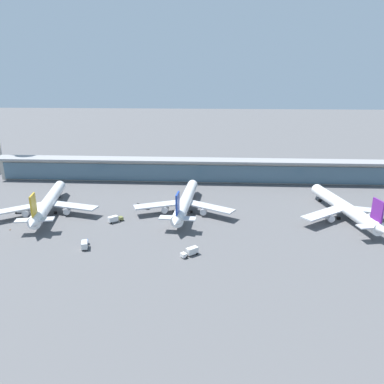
% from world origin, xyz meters
% --- Properties ---
extents(ground_plane, '(1200.00, 1200.00, 0.00)m').
position_xyz_m(ground_plane, '(0.00, 0.00, 0.00)').
color(ground_plane, '#515154').
extents(airliner_left_stand, '(50.67, 66.78, 17.90)m').
position_xyz_m(airliner_left_stand, '(-72.54, 2.65, 5.64)').
color(airliner_left_stand, white).
rests_on(airliner_left_stand, ground).
extents(airliner_centre_stand, '(51.59, 67.24, 17.90)m').
position_xyz_m(airliner_centre_stand, '(-2.92, 8.68, 5.64)').
color(airliner_centre_stand, white).
rests_on(airliner_centre_stand, ground).
extents(airliner_right_stand, '(50.72, 66.82, 17.90)m').
position_xyz_m(airliner_right_stand, '(75.78, 4.56, 5.64)').
color(airliner_right_stand, white).
rests_on(airliner_right_stand, ground).
extents(service_truck_near_nose_blue, '(7.45, 2.84, 3.10)m').
position_xyz_m(service_truck_near_nose_blue, '(-86.96, 1.96, 1.69)').
color(service_truck_near_nose_blue, '#234C9E').
rests_on(service_truck_near_nose_blue, ground).
extents(service_truck_under_wing_blue, '(4.27, 7.65, 3.10)m').
position_xyz_m(service_truck_under_wing_blue, '(-41.05, -34.35, 1.69)').
color(service_truck_under_wing_blue, '#234C9E').
rests_on(service_truck_under_wing_blue, ground).
extents(service_truck_mid_apron_white, '(7.11, 6.40, 3.10)m').
position_xyz_m(service_truck_mid_apron_white, '(2.56, -38.23, 1.69)').
color(service_truck_mid_apron_white, silver).
rests_on(service_truck_mid_apron_white, ground).
extents(service_truck_by_tail_olive, '(7.04, 6.50, 3.10)m').
position_xyz_m(service_truck_by_tail_olive, '(-35.97, -7.04, 1.69)').
color(service_truck_by_tail_olive, olive).
rests_on(service_truck_by_tail_olive, ground).
extents(service_truck_on_taxiway_blue, '(6.90, 3.29, 2.70)m').
position_xyz_m(service_truck_on_taxiway_blue, '(-25.01, 11.63, 0.81)').
color(service_truck_on_taxiway_blue, '#234C9E').
rests_on(service_truck_on_taxiway_blue, ground).
extents(terminal_building, '(268.94, 12.80, 15.20)m').
position_xyz_m(terminal_building, '(0.00, 65.05, 7.87)').
color(terminal_building, '#B2ADA3').
rests_on(terminal_building, ground).
extents(safety_cone_alpha, '(0.62, 0.62, 0.70)m').
position_xyz_m(safety_cone_alpha, '(-81.33, -19.07, 0.32)').
color(safety_cone_alpha, orange).
rests_on(safety_cone_alpha, ground).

